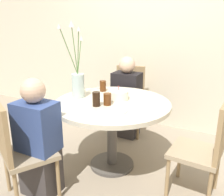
{
  "coord_description": "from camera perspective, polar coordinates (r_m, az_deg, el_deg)",
  "views": [
    {
      "loc": [
        1.03,
        -2.05,
        1.49
      ],
      "look_at": [
        0.0,
        0.0,
        0.75
      ],
      "focal_mm": 40.0,
      "sensor_mm": 36.0,
      "label": 1
    }
  ],
  "objects": [
    {
      "name": "wall_back",
      "position": [
        3.5,
        9.81,
        14.53
      ],
      "size": [
        8.0,
        0.05,
        2.6
      ],
      "color": "beige",
      "rests_on": "ground_plane"
    },
    {
      "name": "flower_vase",
      "position": [
        2.55,
        -7.88,
        4.19
      ],
      "size": [
        0.19,
        0.27,
        0.76
      ],
      "color": "#B2C6C1",
      "rests_on": "dining_table"
    },
    {
      "name": "drink_glass_0",
      "position": [
        2.3,
        -3.62,
        -0.24
      ],
      "size": [
        0.07,
        0.07,
        0.13
      ],
      "color": "black",
      "rests_on": "dining_table"
    },
    {
      "name": "person_guest",
      "position": [
        2.22,
        -16.52,
        -9.66
      ],
      "size": [
        0.34,
        0.24,
        1.04
      ],
      "color": "#383333",
      "rests_on": "ground_plane"
    },
    {
      "name": "dining_table",
      "position": [
        2.47,
        0.0,
        -3.52
      ],
      "size": [
        1.14,
        1.14,
        0.71
      ],
      "color": "beige",
      "rests_on": "ground_plane"
    },
    {
      "name": "side_plate",
      "position": [
        2.19,
        1.03,
        -2.87
      ],
      "size": [
        0.19,
        0.19,
        0.01
      ],
      "color": "silver",
      "rests_on": "dining_table"
    },
    {
      "name": "ground_plane",
      "position": [
        2.74,
        0.0,
        -15.06
      ],
      "size": [
        16.0,
        16.0,
        0.0
      ],
      "primitive_type": "plane",
      "color": "gray"
    },
    {
      "name": "person_boy",
      "position": [
        3.19,
        3.33,
        -0.46
      ],
      "size": [
        0.34,
        0.24,
        1.04
      ],
      "color": "#383333",
      "rests_on": "ground_plane"
    },
    {
      "name": "chair_far_back",
      "position": [
        3.34,
        3.86,
        0.39
      ],
      "size": [
        0.48,
        0.48,
        0.88
      ],
      "rotation": [
        0.0,
        0.0,
        0.22
      ],
      "color": "#9E896B",
      "rests_on": "ground_plane"
    },
    {
      "name": "drink_glass_2",
      "position": [
        2.33,
        -1.04,
        -0.28
      ],
      "size": [
        0.07,
        0.07,
        0.11
      ],
      "color": "#51280F",
      "rests_on": "dining_table"
    },
    {
      "name": "chair_near_front",
      "position": [
        2.19,
        -20.57,
        -10.49
      ],
      "size": [
        0.55,
        0.55,
        0.88
      ],
      "rotation": [
        0.0,
        0.0,
        2.62
      ],
      "color": "#9E896B",
      "rests_on": "ground_plane"
    },
    {
      "name": "drink_glass_1",
      "position": [
        2.77,
        -2.1,
        2.77
      ],
      "size": [
        0.07,
        0.07,
        0.12
      ],
      "color": "#51280F",
      "rests_on": "dining_table"
    },
    {
      "name": "birthday_cake",
      "position": [
        2.49,
        1.49,
        0.71
      ],
      "size": [
        0.2,
        0.2,
        0.14
      ],
      "color": "white",
      "rests_on": "dining_table"
    },
    {
      "name": "chair_left_flank",
      "position": [
        2.22,
        20.75,
        -10.15
      ],
      "size": [
        0.43,
        0.43,
        0.88
      ],
      "rotation": [
        0.0,
        0.0,
        4.63
      ],
      "color": "#9E896B",
      "rests_on": "ground_plane"
    }
  ]
}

